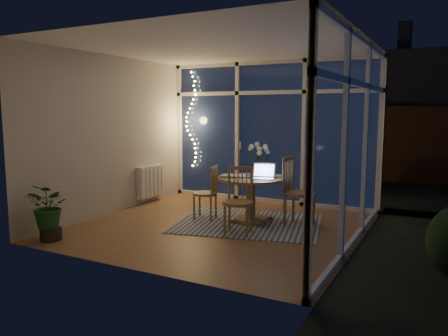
{
  "coord_description": "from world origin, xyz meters",
  "views": [
    {
      "loc": [
        2.99,
        -5.55,
        1.71
      ],
      "look_at": [
        -0.05,
        0.25,
        0.84
      ],
      "focal_mm": 35.0,
      "sensor_mm": 36.0,
      "label": 1
    }
  ],
  "objects_px": {
    "chair_left": "(205,192)",
    "potted_plant": "(50,212)",
    "chair_right": "(300,192)",
    "laptop": "(263,171)",
    "chair_front": "(238,201)",
    "flower_vase": "(260,168)",
    "dining_table": "(251,200)"
  },
  "relations": [
    {
      "from": "chair_left",
      "to": "chair_right",
      "type": "xyz_separation_m",
      "value": [
        1.45,
        0.27,
        0.09
      ]
    },
    {
      "from": "laptop",
      "to": "potted_plant",
      "type": "distance_m",
      "value": 3.01
    },
    {
      "from": "chair_right",
      "to": "potted_plant",
      "type": "xyz_separation_m",
      "value": [
        -2.7,
        -2.2,
        -0.14
      ]
    },
    {
      "from": "chair_left",
      "to": "chair_front",
      "type": "distance_m",
      "value": 1.01
    },
    {
      "from": "chair_right",
      "to": "laptop",
      "type": "height_order",
      "value": "chair_right"
    },
    {
      "from": "dining_table",
      "to": "laptop",
      "type": "bearing_deg",
      "value": -14.85
    },
    {
      "from": "dining_table",
      "to": "chair_left",
      "type": "bearing_deg",
      "value": -166.47
    },
    {
      "from": "chair_left",
      "to": "flower_vase",
      "type": "xyz_separation_m",
      "value": [
        0.71,
        0.53,
        0.37
      ]
    },
    {
      "from": "potted_plant",
      "to": "laptop",
      "type": "bearing_deg",
      "value": 43.35
    },
    {
      "from": "dining_table",
      "to": "laptop",
      "type": "xyz_separation_m",
      "value": [
        0.21,
        -0.05,
        0.47
      ]
    },
    {
      "from": "chair_right",
      "to": "laptop",
      "type": "distance_m",
      "value": 0.63
    },
    {
      "from": "laptop",
      "to": "flower_vase",
      "type": "relative_size",
      "value": 1.62
    },
    {
      "from": "chair_front",
      "to": "potted_plant",
      "type": "xyz_separation_m",
      "value": [
        -2.09,
        -1.37,
        -0.1
      ]
    },
    {
      "from": "chair_left",
      "to": "potted_plant",
      "type": "height_order",
      "value": "chair_left"
    },
    {
      "from": "dining_table",
      "to": "flower_vase",
      "type": "xyz_separation_m",
      "value": [
        -0.01,
        0.36,
        0.45
      ]
    },
    {
      "from": "chair_front",
      "to": "flower_vase",
      "type": "bearing_deg",
      "value": 82.01
    },
    {
      "from": "dining_table",
      "to": "potted_plant",
      "type": "height_order",
      "value": "potted_plant"
    },
    {
      "from": "chair_right",
      "to": "dining_table",
      "type": "bearing_deg",
      "value": 101.31
    },
    {
      "from": "dining_table",
      "to": "laptop",
      "type": "height_order",
      "value": "laptop"
    },
    {
      "from": "chair_left",
      "to": "flower_vase",
      "type": "height_order",
      "value": "flower_vase"
    },
    {
      "from": "laptop",
      "to": "potted_plant",
      "type": "xyz_separation_m",
      "value": [
        -2.17,
        -2.05,
        -0.44
      ]
    },
    {
      "from": "laptop",
      "to": "dining_table",
      "type": "bearing_deg",
      "value": 153.43
    },
    {
      "from": "chair_right",
      "to": "potted_plant",
      "type": "relative_size",
      "value": 1.37
    },
    {
      "from": "laptop",
      "to": "potted_plant",
      "type": "height_order",
      "value": "laptop"
    },
    {
      "from": "chair_front",
      "to": "laptop",
      "type": "bearing_deg",
      "value": 68.42
    },
    {
      "from": "chair_right",
      "to": "flower_vase",
      "type": "distance_m",
      "value": 0.83
    },
    {
      "from": "chair_right",
      "to": "potted_plant",
      "type": "height_order",
      "value": "chair_right"
    },
    {
      "from": "chair_front",
      "to": "laptop",
      "type": "height_order",
      "value": "chair_front"
    },
    {
      "from": "chair_left",
      "to": "potted_plant",
      "type": "distance_m",
      "value": 2.29
    },
    {
      "from": "chair_front",
      "to": "flower_vase",
      "type": "distance_m",
      "value": 1.14
    },
    {
      "from": "dining_table",
      "to": "chair_front",
      "type": "relative_size",
      "value": 1.07
    },
    {
      "from": "flower_vase",
      "to": "potted_plant",
      "type": "bearing_deg",
      "value": -128.53
    }
  ]
}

